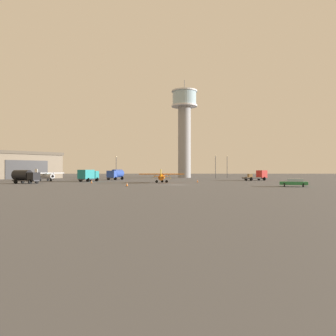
{
  "coord_description": "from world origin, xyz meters",
  "views": [
    {
      "loc": [
        -0.59,
        -63.98,
        2.82
      ],
      "look_at": [
        -1.68,
        15.22,
        3.35
      ],
      "focal_mm": 35.08,
      "sensor_mm": 36.0,
      "label": 1
    }
  ],
  "objects_px": {
    "truck_fuel_tanker_black": "(25,176)",
    "truck_box_teal": "(88,175)",
    "airplane_silver": "(44,175)",
    "traffic_cone_mid_apron": "(127,184)",
    "truck_fuel_tanker_blue": "(116,174)",
    "car_green": "(294,182)",
    "light_post_east": "(215,164)",
    "control_tower": "(184,123)",
    "airplane_orange": "(162,177)",
    "light_post_west": "(116,165)",
    "traffic_cone_near_left": "(198,181)",
    "truck_flatbed_red": "(258,176)",
    "traffic_cone_near_right": "(92,182)",
    "light_post_north": "(227,164)"
  },
  "relations": [
    {
      "from": "truck_fuel_tanker_blue",
      "to": "car_green",
      "type": "distance_m",
      "value": 54.0
    },
    {
      "from": "truck_box_teal",
      "to": "traffic_cone_mid_apron",
      "type": "xyz_separation_m",
      "value": [
        12.88,
        -23.38,
        -1.29
      ]
    },
    {
      "from": "truck_flatbed_red",
      "to": "light_post_north",
      "type": "height_order",
      "value": "light_post_north"
    },
    {
      "from": "light_post_west",
      "to": "light_post_east",
      "type": "distance_m",
      "value": 34.39
    },
    {
      "from": "truck_fuel_tanker_blue",
      "to": "car_green",
      "type": "bearing_deg",
      "value": 63.91
    },
    {
      "from": "airplane_silver",
      "to": "traffic_cone_near_right",
      "type": "xyz_separation_m",
      "value": [
        15.87,
        -14.37,
        -1.14
      ]
    },
    {
      "from": "control_tower",
      "to": "airplane_orange",
      "type": "relative_size",
      "value": 3.61
    },
    {
      "from": "airplane_orange",
      "to": "truck_box_teal",
      "type": "distance_m",
      "value": 19.98
    },
    {
      "from": "truck_fuel_tanker_blue",
      "to": "traffic_cone_near_left",
      "type": "distance_m",
      "value": 29.64
    },
    {
      "from": "truck_fuel_tanker_black",
      "to": "traffic_cone_near_left",
      "type": "distance_m",
      "value": 37.63
    },
    {
      "from": "traffic_cone_near_left",
      "to": "traffic_cone_near_right",
      "type": "height_order",
      "value": "traffic_cone_near_right"
    },
    {
      "from": "truck_fuel_tanker_black",
      "to": "truck_flatbed_red",
      "type": "height_order",
      "value": "truck_fuel_tanker_black"
    },
    {
      "from": "truck_box_teal",
      "to": "car_green",
      "type": "bearing_deg",
      "value": -99.79
    },
    {
      "from": "traffic_cone_mid_apron",
      "to": "truck_box_teal",
      "type": "bearing_deg",
      "value": 118.85
    },
    {
      "from": "truck_flatbed_red",
      "to": "light_post_north",
      "type": "distance_m",
      "value": 26.64
    },
    {
      "from": "light_post_north",
      "to": "traffic_cone_mid_apron",
      "type": "height_order",
      "value": "light_post_north"
    },
    {
      "from": "truck_fuel_tanker_blue",
      "to": "truck_flatbed_red",
      "type": "xyz_separation_m",
      "value": [
        39.95,
        -5.35,
        -0.36
      ]
    },
    {
      "from": "traffic_cone_mid_apron",
      "to": "light_post_west",
      "type": "bearing_deg",
      "value": 101.94
    },
    {
      "from": "airplane_silver",
      "to": "light_post_east",
      "type": "bearing_deg",
      "value": 65.23
    },
    {
      "from": "control_tower",
      "to": "light_post_east",
      "type": "relative_size",
      "value": 4.48
    },
    {
      "from": "control_tower",
      "to": "traffic_cone_near_right",
      "type": "distance_m",
      "value": 59.82
    },
    {
      "from": "truck_fuel_tanker_blue",
      "to": "light_post_west",
      "type": "relative_size",
      "value": 0.88
    },
    {
      "from": "light_post_west",
      "to": "car_green",
      "type": "bearing_deg",
      "value": -52.04
    },
    {
      "from": "airplane_orange",
      "to": "light_post_west",
      "type": "relative_size",
      "value": 1.35
    },
    {
      "from": "truck_fuel_tanker_black",
      "to": "truck_box_teal",
      "type": "height_order",
      "value": "truck_box_teal"
    },
    {
      "from": "airplane_orange",
      "to": "light_post_west",
      "type": "height_order",
      "value": "light_post_west"
    },
    {
      "from": "airplane_silver",
      "to": "airplane_orange",
      "type": "xyz_separation_m",
      "value": [
        30.8,
        -11.39,
        -0.08
      ]
    },
    {
      "from": "control_tower",
      "to": "light_post_west",
      "type": "relative_size",
      "value": 4.9
    },
    {
      "from": "truck_fuel_tanker_black",
      "to": "truck_fuel_tanker_blue",
      "type": "bearing_deg",
      "value": 77.97
    },
    {
      "from": "truck_flatbed_red",
      "to": "traffic_cone_near_right",
      "type": "relative_size",
      "value": 10.87
    },
    {
      "from": "truck_fuel_tanker_black",
      "to": "light_post_north",
      "type": "relative_size",
      "value": 0.76
    },
    {
      "from": "control_tower",
      "to": "truck_fuel_tanker_black",
      "type": "height_order",
      "value": "control_tower"
    },
    {
      "from": "truck_box_teal",
      "to": "car_green",
      "type": "distance_m",
      "value": 48.32
    },
    {
      "from": "truck_fuel_tanker_blue",
      "to": "traffic_cone_near_right",
      "type": "distance_m",
      "value": 25.23
    },
    {
      "from": "control_tower",
      "to": "airplane_orange",
      "type": "bearing_deg",
      "value": -97.96
    },
    {
      "from": "truck_flatbed_red",
      "to": "traffic_cone_near_left",
      "type": "relative_size",
      "value": 11.4
    },
    {
      "from": "control_tower",
      "to": "truck_fuel_tanker_blue",
      "type": "xyz_separation_m",
      "value": [
        -20.94,
        -26.74,
        -18.83
      ]
    },
    {
      "from": "airplane_silver",
      "to": "light_post_west",
      "type": "relative_size",
      "value": 1.31
    },
    {
      "from": "truck_fuel_tanker_black",
      "to": "truck_box_teal",
      "type": "bearing_deg",
      "value": 65.79
    },
    {
      "from": "airplane_silver",
      "to": "truck_flatbed_red",
      "type": "height_order",
      "value": "airplane_silver"
    },
    {
      "from": "airplane_silver",
      "to": "truck_fuel_tanker_black",
      "type": "xyz_separation_m",
      "value": [
        2.0,
        -15.41,
        0.11
      ]
    },
    {
      "from": "light_post_west",
      "to": "traffic_cone_near_left",
      "type": "bearing_deg",
      "value": -51.66
    },
    {
      "from": "car_green",
      "to": "light_post_east",
      "type": "distance_m",
      "value": 58.97
    },
    {
      "from": "control_tower",
      "to": "light_post_west",
      "type": "distance_m",
      "value": 31.97
    },
    {
      "from": "truck_fuel_tanker_blue",
      "to": "traffic_cone_near_right",
      "type": "height_order",
      "value": "truck_fuel_tanker_blue"
    },
    {
      "from": "light_post_north",
      "to": "truck_fuel_tanker_blue",
      "type": "bearing_deg",
      "value": -149.93
    },
    {
      "from": "car_green",
      "to": "traffic_cone_near_left",
      "type": "relative_size",
      "value": 7.52
    },
    {
      "from": "truck_fuel_tanker_blue",
      "to": "light_post_east",
      "type": "relative_size",
      "value": 0.81
    },
    {
      "from": "airplane_silver",
      "to": "traffic_cone_mid_apron",
      "type": "relative_size",
      "value": 13.53
    },
    {
      "from": "truck_fuel_tanker_black",
      "to": "truck_box_teal",
      "type": "xyz_separation_m",
      "value": [
        10.37,
        11.73,
        0.07
      ]
    }
  ]
}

